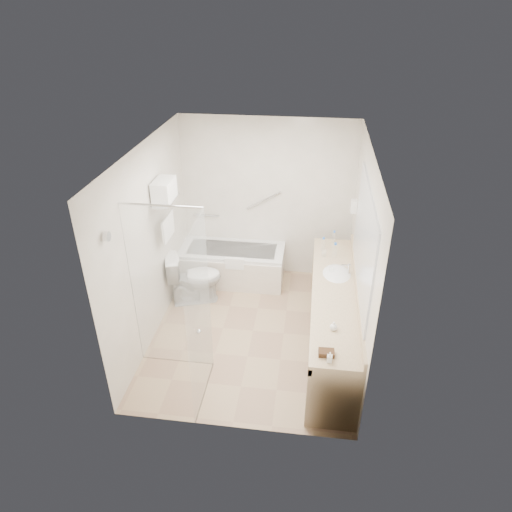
# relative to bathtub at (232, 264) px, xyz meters

# --- Properties ---
(floor) EXTENTS (3.20, 3.20, 0.00)m
(floor) POSITION_rel_bathtub_xyz_m (0.50, -1.24, -0.28)
(floor) COLOR tan
(floor) RESTS_ON ground
(ceiling) EXTENTS (2.60, 3.20, 0.10)m
(ceiling) POSITION_rel_bathtub_xyz_m (0.50, -1.24, 2.22)
(ceiling) COLOR white
(ceiling) RESTS_ON wall_back
(wall_back) EXTENTS (2.60, 0.10, 2.50)m
(wall_back) POSITION_rel_bathtub_xyz_m (0.50, 0.36, 0.97)
(wall_back) COLOR silver
(wall_back) RESTS_ON ground
(wall_front) EXTENTS (2.60, 0.10, 2.50)m
(wall_front) POSITION_rel_bathtub_xyz_m (0.50, -2.84, 0.97)
(wall_front) COLOR silver
(wall_front) RESTS_ON ground
(wall_left) EXTENTS (0.10, 3.20, 2.50)m
(wall_left) POSITION_rel_bathtub_xyz_m (-0.80, -1.24, 0.97)
(wall_left) COLOR silver
(wall_left) RESTS_ON ground
(wall_right) EXTENTS (0.10, 3.20, 2.50)m
(wall_right) POSITION_rel_bathtub_xyz_m (1.80, -1.24, 0.97)
(wall_right) COLOR silver
(wall_right) RESTS_ON ground
(bathtub) EXTENTS (1.60, 0.73, 0.59)m
(bathtub) POSITION_rel_bathtub_xyz_m (0.00, 0.00, 0.00)
(bathtub) COLOR silver
(bathtub) RESTS_ON floor
(grab_bar_short) EXTENTS (0.40, 0.03, 0.03)m
(grab_bar_short) POSITION_rel_bathtub_xyz_m (-0.45, 0.32, 0.67)
(grab_bar_short) COLOR silver
(grab_bar_short) RESTS_ON wall_back
(grab_bar_long) EXTENTS (0.53, 0.03, 0.33)m
(grab_bar_long) POSITION_rel_bathtub_xyz_m (0.45, 0.32, 0.97)
(grab_bar_long) COLOR silver
(grab_bar_long) RESTS_ON wall_back
(shower_enclosure) EXTENTS (0.96, 0.91, 2.11)m
(shower_enclosure) POSITION_rel_bathtub_xyz_m (-0.13, -2.16, 0.79)
(shower_enclosure) COLOR silver
(shower_enclosure) RESTS_ON floor
(towel_shelf) EXTENTS (0.24, 0.55, 0.81)m
(towel_shelf) POSITION_rel_bathtub_xyz_m (-0.67, -0.89, 1.48)
(towel_shelf) COLOR silver
(towel_shelf) RESTS_ON wall_left
(vanity_counter) EXTENTS (0.55, 2.70, 0.95)m
(vanity_counter) POSITION_rel_bathtub_xyz_m (1.52, -1.39, 0.36)
(vanity_counter) COLOR #CBB287
(vanity_counter) RESTS_ON floor
(sink) EXTENTS (0.40, 0.52, 0.14)m
(sink) POSITION_rel_bathtub_xyz_m (1.55, -0.99, 0.54)
(sink) COLOR silver
(sink) RESTS_ON vanity_counter
(faucet) EXTENTS (0.03, 0.03, 0.14)m
(faucet) POSITION_rel_bathtub_xyz_m (1.70, -0.99, 0.65)
(faucet) COLOR silver
(faucet) RESTS_ON vanity_counter
(mirror) EXTENTS (0.02, 2.00, 1.20)m
(mirror) POSITION_rel_bathtub_xyz_m (1.79, -1.39, 1.27)
(mirror) COLOR #B6BBC3
(mirror) RESTS_ON wall_right
(hairdryer_unit) EXTENTS (0.08, 0.10, 0.18)m
(hairdryer_unit) POSITION_rel_bathtub_xyz_m (1.75, -0.19, 1.17)
(hairdryer_unit) COLOR silver
(hairdryer_unit) RESTS_ON wall_right
(toilet) EXTENTS (0.89, 0.67, 0.77)m
(toilet) POSITION_rel_bathtub_xyz_m (-0.45, -0.63, 0.11)
(toilet) COLOR silver
(toilet) RESTS_ON floor
(amenity_basket) EXTENTS (0.16, 0.11, 0.05)m
(amenity_basket) POSITION_rel_bathtub_xyz_m (1.42, -2.55, 0.60)
(amenity_basket) COLOR #3F2616
(amenity_basket) RESTS_ON vanity_counter
(soap_bottle_a) EXTENTS (0.06, 0.12, 0.05)m
(soap_bottle_a) POSITION_rel_bathtub_xyz_m (1.45, -2.64, 0.60)
(soap_bottle_a) COLOR silver
(soap_bottle_a) RESTS_ON vanity_counter
(soap_bottle_b) EXTENTS (0.09, 0.11, 0.08)m
(soap_bottle_b) POSITION_rel_bathtub_xyz_m (1.49, -2.14, 0.62)
(soap_bottle_b) COLOR silver
(soap_bottle_b) RESTS_ON vanity_counter
(water_bottle_left) EXTENTS (0.06, 0.06, 0.19)m
(water_bottle_left) POSITION_rel_bathtub_xyz_m (1.52, -0.14, 0.66)
(water_bottle_left) COLOR silver
(water_bottle_left) RESTS_ON vanity_counter
(water_bottle_mid) EXTENTS (0.06, 0.06, 0.19)m
(water_bottle_mid) POSITION_rel_bathtub_xyz_m (1.37, -0.38, 0.66)
(water_bottle_mid) COLOR silver
(water_bottle_mid) RESTS_ON vanity_counter
(water_bottle_right) EXTENTS (0.07, 0.07, 0.22)m
(water_bottle_right) POSITION_rel_bathtub_xyz_m (1.53, -0.57, 0.67)
(water_bottle_right) COLOR silver
(water_bottle_right) RESTS_ON vanity_counter
(drinking_glass_near) EXTENTS (0.07, 0.07, 0.09)m
(drinking_glass_near) POSITION_rel_bathtub_xyz_m (1.39, -0.56, 0.62)
(drinking_glass_near) COLOR silver
(drinking_glass_near) RESTS_ON vanity_counter
(drinking_glass_far) EXTENTS (0.08, 0.08, 0.09)m
(drinking_glass_far) POSITION_rel_bathtub_xyz_m (1.48, -1.00, 0.62)
(drinking_glass_far) COLOR silver
(drinking_glass_far) RESTS_ON vanity_counter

